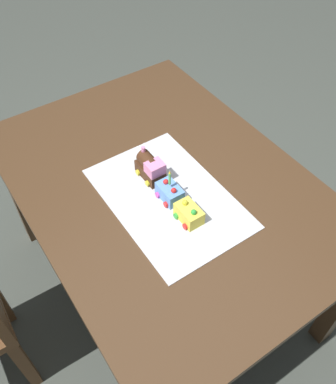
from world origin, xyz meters
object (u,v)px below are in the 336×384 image
at_px(cake_car_flatbed_lemon, 189,213).
at_px(birthday_candle, 170,178).
at_px(cake_locomotive, 150,168).
at_px(cake_car_gondola_sky_blue, 170,192).
at_px(dining_table, 164,200).

relative_size(cake_car_flatbed_lemon, birthday_candle, 1.50).
xyz_separation_m(cake_locomotive, cake_car_flatbed_lemon, (0.25, -0.00, -0.02)).
bearing_deg(cake_car_gondola_sky_blue, birthday_candle, 180.00).
height_order(cake_locomotive, birthday_candle, birthday_candle).
xyz_separation_m(cake_locomotive, birthday_candle, (0.13, -0.00, 0.06)).
relative_size(dining_table, cake_locomotive, 10.00).
bearing_deg(cake_car_gondola_sky_blue, cake_locomotive, 180.00).
bearing_deg(birthday_candle, cake_car_gondola_sky_blue, -0.00).
distance_m(dining_table, cake_car_flatbed_lemon, 0.24).
relative_size(dining_table, birthday_candle, 20.95).
height_order(cake_car_gondola_sky_blue, birthday_candle, birthday_candle).
bearing_deg(cake_car_gondola_sky_blue, dining_table, 161.93).
relative_size(dining_table, cake_car_gondola_sky_blue, 14.00).
xyz_separation_m(dining_table, cake_car_flatbed_lemon, (0.20, -0.03, 0.14)).
height_order(dining_table, birthday_candle, birthday_candle).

